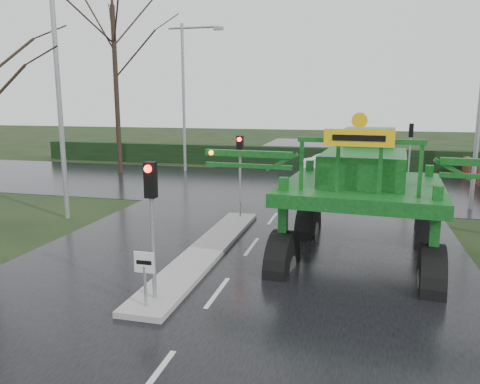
% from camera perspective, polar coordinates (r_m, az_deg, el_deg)
% --- Properties ---
extents(ground, '(140.00, 140.00, 0.00)m').
position_cam_1_polar(ground, '(12.45, -2.76, -12.22)').
color(ground, black).
rests_on(ground, ground).
extents(road_main, '(14.00, 80.00, 0.02)m').
position_cam_1_polar(road_main, '(21.76, 4.95, -2.01)').
color(road_main, black).
rests_on(road_main, ground).
extents(road_cross, '(80.00, 12.00, 0.02)m').
position_cam_1_polar(road_cross, '(27.58, 6.99, 0.74)').
color(road_cross, black).
rests_on(road_cross, ground).
extents(median_island, '(1.20, 10.00, 0.16)m').
position_cam_1_polar(median_island, '(15.46, -4.14, -7.17)').
color(median_island, gray).
rests_on(median_island, ground).
extents(hedge_row, '(44.00, 0.90, 1.50)m').
position_cam_1_polar(hedge_row, '(35.33, 8.69, 4.19)').
color(hedge_row, black).
rests_on(hedge_row, ground).
extents(keep_left_sign, '(0.50, 0.07, 1.35)m').
position_cam_1_polar(keep_left_sign, '(11.21, -11.55, -9.32)').
color(keep_left_sign, gray).
rests_on(keep_left_sign, ground).
extents(traffic_signal_near, '(0.26, 0.33, 3.52)m').
position_cam_1_polar(traffic_signal_near, '(11.21, -10.77, -1.12)').
color(traffic_signal_near, gray).
rests_on(traffic_signal_near, ground).
extents(traffic_signal_mid, '(0.26, 0.33, 3.52)m').
position_cam_1_polar(traffic_signal_mid, '(19.14, -0.00, 4.09)').
color(traffic_signal_mid, gray).
rests_on(traffic_signal_mid, ground).
extents(traffic_signal_far, '(0.26, 0.33, 3.52)m').
position_cam_1_polar(traffic_signal_far, '(31.18, 20.08, 6.13)').
color(traffic_signal_far, gray).
rests_on(traffic_signal_far, ground).
extents(street_light_left_near, '(3.85, 0.30, 10.00)m').
position_cam_1_polar(street_light_left_near, '(20.53, -20.67, 13.38)').
color(street_light_left_near, gray).
rests_on(street_light_left_near, ground).
extents(street_light_right, '(3.85, 0.30, 10.00)m').
position_cam_1_polar(street_light_right, '(23.45, 26.78, 12.55)').
color(street_light_right, gray).
rests_on(street_light_right, ground).
extents(street_light_left_far, '(3.85, 0.30, 10.00)m').
position_cam_1_polar(street_light_left_far, '(33.03, -6.42, 12.88)').
color(street_light_left_far, gray).
rests_on(street_light_left_far, ground).
extents(tree_left_far, '(7.70, 7.70, 13.26)m').
position_cam_1_polar(tree_left_far, '(33.07, -14.97, 14.59)').
color(tree_left_far, black).
rests_on(tree_left_far, ground).
extents(crop_sprayer, '(10.29, 6.77, 5.76)m').
position_cam_1_polar(crop_sprayer, '(13.77, 5.62, 1.85)').
color(crop_sprayer, black).
rests_on(crop_sprayer, ground).
extents(white_sedan, '(5.01, 2.11, 1.61)m').
position_cam_1_polar(white_sedan, '(30.53, 12.09, 1.57)').
color(white_sedan, white).
rests_on(white_sedan, ground).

